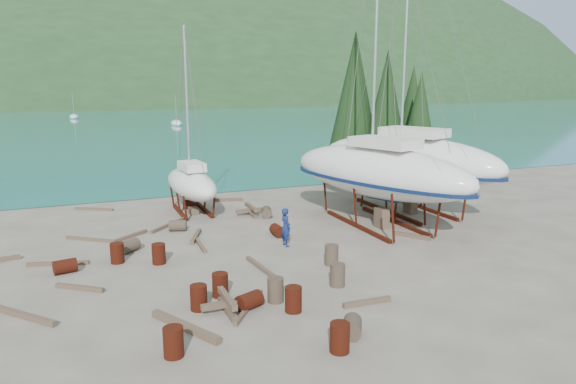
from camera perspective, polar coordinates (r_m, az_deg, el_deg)
name	(u,v)px	position (r m, az deg, el deg)	size (l,w,h in m)	color
ground	(293,259)	(22.90, 0.54, -7.41)	(600.00, 600.00, 0.00)	#5C5248
bay_water	(85,98)	(335.06, -21.59, 9.65)	(700.00, 700.00, 0.00)	#1C6F8C
far_hill	(85,98)	(340.06, -21.61, 9.66)	(800.00, 360.00, 110.00)	#20371B
far_house_center	(36,99)	(210.23, -26.23, 9.30)	(6.60, 5.60, 5.60)	beige
far_house_right	(174,97)	(213.43, -12.53, 10.23)	(6.60, 5.60, 5.60)	beige
cypress_near_right	(386,110)	(38.24, 10.84, 8.95)	(3.60, 3.60, 10.00)	black
cypress_mid_right	(420,123)	(37.52, 14.41, 7.41)	(3.06, 3.06, 8.50)	black
cypress_back_left	(354,97)	(39.12, 7.39, 10.40)	(4.14, 4.14, 11.50)	black
cypress_far_right	(412,116)	(40.80, 13.58, 8.18)	(3.24, 3.24, 9.00)	black
moored_boat_mid	(176,123)	(101.83, -12.29, 7.46)	(2.00, 5.00, 6.05)	silver
moored_boat_far	(74,117)	(130.06, -22.67, 7.70)	(2.00, 5.00, 6.05)	silver
large_sailboat_near	(378,171)	(28.02, 9.92, 2.31)	(6.91, 12.35, 18.68)	silver
large_sailboat_far	(406,159)	(31.65, 13.02, 3.58)	(7.96, 12.79, 19.52)	silver
small_sailboat_shore	(191,183)	(31.14, -10.70, 0.96)	(2.76, 6.97, 10.88)	silver
worker	(286,227)	(24.37, -0.25, -3.92)	(0.68, 0.45, 1.86)	#121F50
drum_0	(173,342)	(15.37, -12.62, -15.95)	(0.58, 0.58, 0.88)	#4F180D
drum_1	(352,327)	(16.30, 7.14, -14.66)	(0.58, 0.58, 0.88)	#2D2823
drum_2	(65,266)	(22.99, -23.53, -7.58)	(0.58, 0.58, 0.88)	#4F180D
drum_3	(340,338)	(15.33, 5.77, -15.79)	(0.58, 0.58, 0.88)	#4F180D
drum_4	(191,204)	(32.50, -10.78, -1.31)	(0.58, 0.58, 0.88)	#4F180D
drum_5	(337,275)	(19.87, 5.52, -9.16)	(0.58, 0.58, 0.88)	#2D2823
drum_6	(277,231)	(26.13, -1.18, -4.31)	(0.58, 0.58, 0.88)	#4F180D
drum_7	(293,299)	(17.68, 0.60, -11.83)	(0.58, 0.58, 0.88)	#4F180D
drum_8	(117,253)	(23.43, -18.45, -6.45)	(0.58, 0.58, 0.88)	#4F180D
drum_9	(178,226)	(27.65, -12.15, -3.67)	(0.58, 0.58, 0.88)	#2D2823
drum_10	(199,297)	(18.08, -9.89, -11.47)	(0.58, 0.58, 0.88)	#4F180D
drum_11	(267,212)	(29.91, -2.38, -2.24)	(0.58, 0.58, 0.88)	#2D2823
drum_12	(249,301)	(17.98, -4.33, -11.97)	(0.58, 0.58, 0.88)	#4F180D
drum_13	(220,285)	(19.02, -7.54, -10.20)	(0.58, 0.58, 0.88)	#4F180D
drum_14	(159,254)	(22.84, -14.17, -6.67)	(0.58, 0.58, 0.88)	#4F180D
drum_15	(129,246)	(24.78, -17.20, -5.74)	(0.58, 0.58, 0.88)	#2D2823
drum_16	(276,290)	(18.44, -1.40, -10.81)	(0.58, 0.58, 0.88)	#2D2823
drum_17	(331,255)	(22.08, 4.85, -6.98)	(0.58, 0.58, 0.88)	#2D2823
timber_0	(94,209)	(33.72, -20.75, -1.78)	(0.14, 2.48, 0.14)	brown
timber_1	(412,236)	(26.66, 13.56, -4.75)	(0.19, 1.91, 0.19)	brown
timber_3	(249,307)	(18.07, -4.38, -12.60)	(0.15, 2.78, 0.15)	brown
timber_4	(130,236)	(27.08, -17.12, -4.71)	(0.17, 2.25, 0.17)	brown
timber_5	(261,268)	(21.59, -2.97, -8.40)	(0.16, 2.93, 0.16)	brown
timber_6	(229,200)	(34.21, -6.56, -0.86)	(0.19, 1.82, 0.19)	brown
timber_7	(367,302)	(18.55, 8.77, -12.00)	(0.17, 1.83, 0.17)	brown
timber_8	(196,236)	(26.26, -10.19, -4.86)	(0.19, 2.29, 0.19)	brown
timber_10	(168,225)	(28.68, -13.16, -3.59)	(0.16, 3.06, 0.16)	brown
timber_11	(200,245)	(24.91, -9.73, -5.80)	(0.15, 2.24, 0.15)	brown
timber_12	(80,288)	(21.05, -22.14, -9.82)	(0.17, 2.03, 0.17)	brown
timber_14	(23,315)	(19.45, -27.34, -12.07)	(0.18, 2.97, 0.18)	brown
timber_15	(90,239)	(27.24, -21.19, -4.92)	(0.15, 2.61, 0.15)	brown
timber_16	(185,326)	(16.92, -11.38, -14.42)	(0.23, 3.07, 0.23)	brown
timber_17	(58,263)	(24.14, -24.20, -7.25)	(0.16, 2.54, 0.16)	brown
timber_pile_fore	(227,304)	(17.81, -6.76, -12.23)	(1.80, 1.80, 0.60)	brown
timber_pile_aft	(251,210)	(30.35, -4.14, -2.04)	(1.80, 1.80, 0.60)	brown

